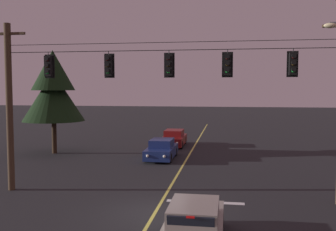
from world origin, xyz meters
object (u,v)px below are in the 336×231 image
Objects in this scene: traffic_light_right_inner at (227,64)px; car_oncoming_lead at (162,150)px; traffic_light_centre at (169,65)px; traffic_light_rightmost at (293,64)px; tree_verge_near at (53,89)px; traffic_light_leftmost at (48,66)px; traffic_light_left_inner at (108,65)px; car_oncoming_trailing at (174,138)px; car_waiting_near_lane at (194,226)px.

car_oncoming_lead is (-4.57, 9.39, -5.38)m from traffic_light_right_inner.
traffic_light_centre is 2.60m from traffic_light_right_inner.
traffic_light_rightmost is (5.38, 0.00, 0.00)m from traffic_light_centre.
traffic_light_right_inner is 0.16× the size of tree_verge_near.
traffic_light_left_inner is (2.95, 0.00, 0.00)m from traffic_light_leftmost.
traffic_light_centre reaches higher than car_oncoming_trailing.
traffic_light_leftmost is at bearing 180.00° from traffic_light_centre.
car_waiting_near_lane is (4.45, -5.31, -5.38)m from traffic_light_left_inner.
traffic_light_right_inner is (5.42, 0.00, 0.00)m from traffic_light_left_inner.
traffic_light_left_inner is at bearing 129.97° from car_waiting_near_lane.
car_waiting_near_lane is at bearing -76.24° from car_oncoming_lead.
traffic_light_rightmost is 13.08m from car_oncoming_lead.
tree_verge_near is (-8.53, 1.01, 4.27)m from car_oncoming_lead.
traffic_light_leftmost is 0.16× the size of tree_verge_near.
traffic_light_right_inner is 0.28× the size of car_oncoming_lead.
traffic_light_centre is 0.16× the size of tree_verge_near.
traffic_light_centre is at bearing 180.00° from traffic_light_rightmost.
traffic_light_left_inner is 10.85m from car_oncoming_lead.
traffic_light_left_inner is 8.19m from traffic_light_rightmost.
tree_verge_near reaches higher than traffic_light_right_inner.
traffic_light_leftmost is 1.00× the size of traffic_light_centre.
traffic_light_rightmost reaches higher than car_oncoming_trailing.
traffic_light_rightmost is at bearing -33.23° from tree_verge_near.
car_waiting_near_lane is 21.17m from car_oncoming_trailing.
tree_verge_near is at bearing 146.77° from traffic_light_rightmost.
car_oncoming_trailing is (-7.33, 15.55, -5.38)m from traffic_light_rightmost.
traffic_light_left_inner reaches higher than car_waiting_near_lane.
car_oncoming_trailing is 10.85m from tree_verge_near.
traffic_light_left_inner reaches higher than car_oncoming_lead.
traffic_light_centre is 0.28× the size of car_waiting_near_lane.
car_waiting_near_lane is at bearing -100.33° from traffic_light_right_inner.
car_oncoming_trailing is (-3.59, 20.86, -0.00)m from car_waiting_near_lane.
traffic_light_leftmost is at bearing 180.00° from traffic_light_rightmost.
traffic_light_leftmost and traffic_light_right_inner have the same top height.
traffic_light_leftmost is 11.47m from tree_verge_near.
tree_verge_near is at bearing 114.48° from traffic_light_leftmost.
traffic_light_leftmost is at bearing 144.32° from car_waiting_near_lane.
car_oncoming_trailing is (0.01, 6.17, 0.00)m from car_oncoming_lead.
car_oncoming_trailing is at bearing 99.76° from car_waiting_near_lane.
tree_verge_near reaches higher than traffic_light_leftmost.
traffic_light_centre reaches higher than car_waiting_near_lane.
traffic_light_left_inner and traffic_light_centre have the same top height.
traffic_light_left_inner and traffic_light_right_inner have the same top height.
traffic_light_centre is at bearing 107.10° from car_waiting_near_lane.
traffic_light_centre is 14.81m from tree_verge_near.
traffic_light_leftmost and traffic_light_rightmost have the same top height.
traffic_light_left_inner is 1.00× the size of traffic_light_centre.
traffic_light_rightmost is 0.28× the size of car_oncoming_trailing.
traffic_light_left_inner is 12.97m from tree_verge_near.
traffic_light_left_inner is 1.00× the size of traffic_light_right_inner.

